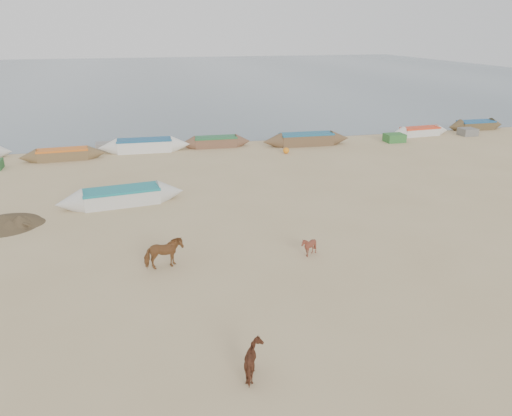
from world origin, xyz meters
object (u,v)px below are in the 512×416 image
(cow_adult, at_px, (164,253))
(calf_right, at_px, (255,361))
(calf_front, at_px, (309,246))
(near_canoe, at_px, (122,196))

(cow_adult, height_order, calf_right, cow_adult)
(calf_front, relative_size, near_canoe, 0.13)
(calf_front, height_order, near_canoe, near_canoe)
(cow_adult, xyz_separation_m, calf_right, (1.83, -6.95, -0.14))
(calf_front, height_order, calf_right, calf_right)
(calf_front, bearing_deg, cow_adult, -84.52)
(calf_front, bearing_deg, calf_right, -21.56)
(cow_adult, relative_size, calf_right, 1.55)
(calf_right, xyz_separation_m, near_canoe, (-3.39, 14.85, -0.04))
(near_canoe, bearing_deg, calf_front, -55.84)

